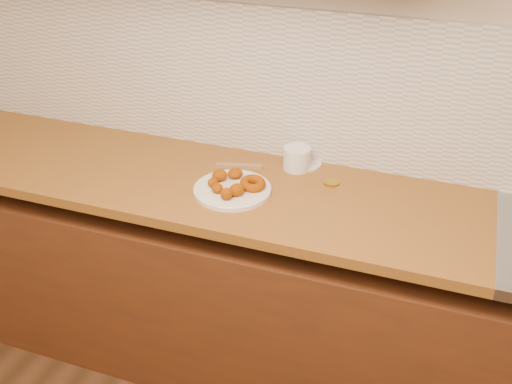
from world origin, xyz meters
TOP-DOWN VIEW (x-y plane):
  - wall_back at (0.00, 2.00)m, footprint 4.00×0.02m
  - base_cabinet at (0.00, 1.69)m, footprint 3.60×0.60m
  - butcher_block at (-0.65, 1.69)m, footprint 2.30×0.62m
  - backsplash at (0.00, 1.99)m, footprint 3.60×0.02m
  - donut_plate at (-0.42, 1.64)m, footprint 0.29×0.29m
  - ring_donut at (-0.36, 1.67)m, footprint 0.14×0.14m
  - fried_dough_chunks at (-0.45, 1.63)m, footprint 0.18×0.23m
  - plastic_tub at (-0.25, 1.89)m, footprint 0.14×0.14m
  - tub_lid at (-0.24, 1.94)m, footprint 0.17×0.17m
  - brass_jar_lid at (-0.09, 1.82)m, footprint 0.06×0.06m
  - wooden_utensil at (-0.47, 1.82)m, footprint 0.18×0.07m

SIDE VIEW (x-z plane):
  - base_cabinet at x=0.00m, z-range 0.00..0.77m
  - butcher_block at x=-0.65m, z-range 0.86..0.90m
  - tub_lid at x=-0.24m, z-range 0.90..0.91m
  - brass_jar_lid at x=-0.09m, z-range 0.90..0.91m
  - wooden_utensil at x=-0.47m, z-range 0.90..0.91m
  - donut_plate at x=-0.42m, z-range 0.90..0.92m
  - ring_donut at x=-0.36m, z-range 0.91..0.95m
  - fried_dough_chunks at x=-0.45m, z-range 0.91..0.96m
  - plastic_tub at x=-0.25m, z-range 0.90..0.99m
  - backsplash at x=0.00m, z-range 0.90..1.50m
  - wall_back at x=0.00m, z-range 0.00..2.70m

